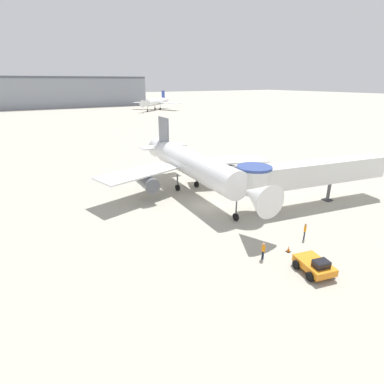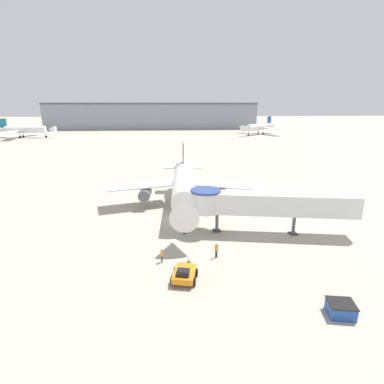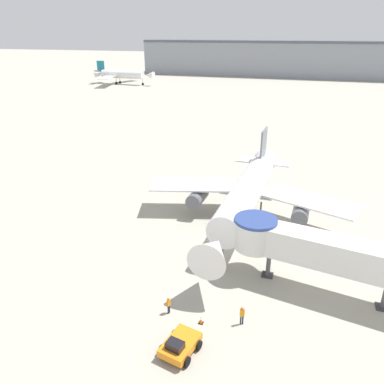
# 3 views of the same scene
# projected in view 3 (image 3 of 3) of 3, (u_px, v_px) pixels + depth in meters

# --- Properties ---
(ground_plane) EXTENTS (800.00, 800.00, 0.00)m
(ground_plane) POSITION_uv_depth(u_px,v_px,m) (228.00, 243.00, 42.75)
(ground_plane) COLOR #A8A393
(main_airplane) EXTENTS (27.05, 29.17, 9.71)m
(main_airplane) POSITION_uv_depth(u_px,v_px,m) (247.00, 194.00, 45.38)
(main_airplane) COLOR white
(main_airplane) RESTS_ON ground_plane
(jet_bridge) EXTENTS (21.84, 6.72, 5.94)m
(jet_bridge) POSITION_uv_depth(u_px,v_px,m) (336.00, 254.00, 32.92)
(jet_bridge) COLOR silver
(jet_bridge) RESTS_ON ground_plane
(pushback_tug_orange) EXTENTS (2.93, 3.59, 1.54)m
(pushback_tug_orange) POSITION_uv_depth(u_px,v_px,m) (180.00, 345.00, 27.92)
(pushback_tug_orange) COLOR orange
(pushback_tug_orange) RESTS_ON ground_plane
(traffic_cone_apron_front) EXTENTS (0.39, 0.39, 0.65)m
(traffic_cone_apron_front) POSITION_uv_depth(u_px,v_px,m) (171.00, 353.00, 27.79)
(traffic_cone_apron_front) COLOR black
(traffic_cone_apron_front) RESTS_ON ground_plane
(traffic_cone_near_nose) EXTENTS (0.39, 0.39, 0.65)m
(traffic_cone_near_nose) POSITION_uv_depth(u_px,v_px,m) (201.00, 320.00, 30.90)
(traffic_cone_near_nose) COLOR black
(traffic_cone_near_nose) RESTS_ON ground_plane
(ground_crew_marshaller) EXTENTS (0.40, 0.35, 1.80)m
(ground_crew_marshaller) POSITION_uv_depth(u_px,v_px,m) (242.00, 314.00, 30.51)
(ground_crew_marshaller) COLOR #1E2338
(ground_crew_marshaller) RESTS_ON ground_plane
(ground_crew_wing_walker) EXTENTS (0.25, 0.35, 1.65)m
(ground_crew_wing_walker) POSITION_uv_depth(u_px,v_px,m) (169.00, 304.00, 31.75)
(ground_crew_wing_walker) COLOR #1E2338
(ground_crew_wing_walker) RESTS_ON ground_plane
(background_jet_teal_tail) EXTENTS (29.92, 31.47, 9.83)m
(background_jet_teal_tail) POSITION_uv_depth(u_px,v_px,m) (121.00, 74.00, 168.65)
(background_jet_teal_tail) COLOR white
(background_jet_teal_tail) RESTS_ON ground_plane
(terminal_building) EXTENTS (143.86, 19.29, 17.88)m
(terminal_building) POSITION_uv_depth(u_px,v_px,m) (278.00, 59.00, 195.85)
(terminal_building) COLOR gray
(terminal_building) RESTS_ON ground_plane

